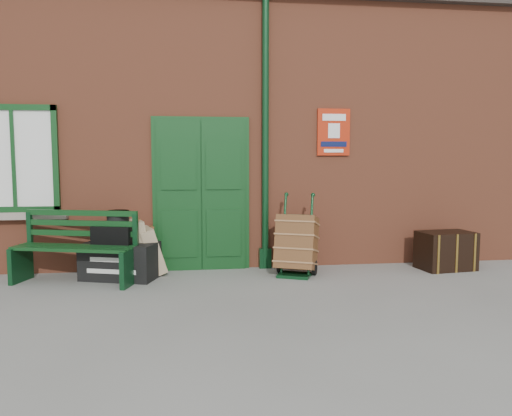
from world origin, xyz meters
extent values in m
plane|color=gray|center=(0.00, 0.00, 0.00)|extent=(80.00, 80.00, 0.00)
cube|color=#9B4D32|center=(0.00, 3.50, 2.00)|extent=(10.00, 4.00, 4.00)
cube|color=#38302B|center=(0.00, 3.50, 4.15)|extent=(10.30, 4.30, 0.30)
cube|color=#0F3916|center=(-0.30, 1.46, 1.10)|extent=(1.42, 0.12, 2.32)
cube|color=white|center=(-2.90, 1.45, 1.65)|extent=(1.20, 0.08, 1.50)
cylinder|color=#0C3318|center=(0.65, 1.42, 2.00)|extent=(0.10, 0.10, 4.00)
cube|color=#B2240C|center=(1.70, 1.47, 2.05)|extent=(0.50, 0.03, 0.70)
cube|color=#0F3916|center=(-2.00, 0.83, 0.48)|extent=(1.66, 0.86, 0.04)
cube|color=#0F3916|center=(-1.94, 1.05, 0.78)|extent=(1.55, 0.49, 0.43)
cube|color=#0C3318|center=(-2.74, 1.04, 0.24)|extent=(0.20, 0.48, 0.48)
cube|color=#0C3318|center=(-1.26, 0.61, 0.24)|extent=(0.20, 0.48, 0.48)
cube|color=black|center=(-1.43, 1.04, 0.25)|extent=(1.11, 0.82, 0.50)
cube|color=black|center=(-1.48, 1.04, 0.62)|extent=(0.64, 0.54, 0.25)
cylinder|color=black|center=(-1.45, 1.07, 0.84)|extent=(0.37, 0.37, 0.20)
cube|color=tan|center=(-1.22, 1.25, 0.39)|extent=(0.48, 0.62, 0.79)
cube|color=tan|center=(-1.04, 1.25, 0.34)|extent=(0.51, 0.58, 0.68)
cube|color=#0C3318|center=(0.97, 0.82, 0.02)|extent=(0.53, 0.47, 0.04)
cylinder|color=#0C3318|center=(0.86, 1.04, 0.58)|extent=(0.16, 0.30, 1.13)
cylinder|color=#0C3318|center=(1.21, 0.88, 0.58)|extent=(0.16, 0.30, 1.13)
cylinder|color=black|center=(0.81, 1.08, 0.11)|extent=(0.13, 0.21, 0.21)
cylinder|color=black|center=(1.28, 0.87, 0.11)|extent=(0.13, 0.21, 0.21)
cube|color=brown|center=(1.03, 0.94, 0.46)|extent=(0.74, 0.77, 0.83)
cube|color=black|center=(3.32, 1.00, 0.28)|extent=(0.84, 0.60, 0.57)
camera|label=1|loc=(-0.46, -5.92, 1.66)|focal=35.00mm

